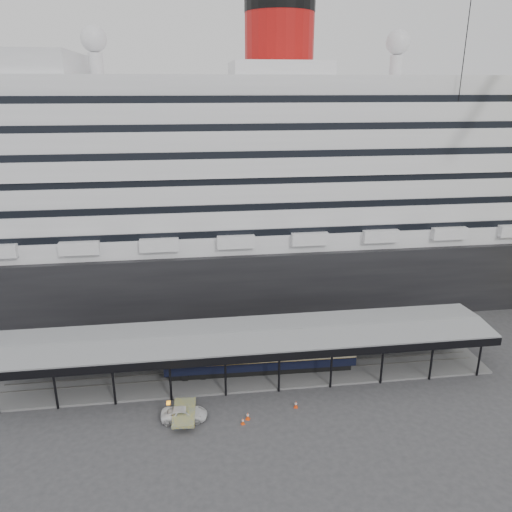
% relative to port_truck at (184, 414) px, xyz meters
% --- Properties ---
extents(ground, '(200.00, 200.00, 0.00)m').
position_rel_port_truck_xyz_m(ground, '(7.30, 2.62, -0.63)').
color(ground, '#353537').
rests_on(ground, ground).
extents(cruise_ship, '(130.00, 30.00, 43.90)m').
position_rel_port_truck_xyz_m(cruise_ship, '(7.35, 34.62, 17.72)').
color(cruise_ship, black).
rests_on(cruise_ship, ground).
extents(platform_canopy, '(56.00, 9.18, 5.30)m').
position_rel_port_truck_xyz_m(platform_canopy, '(7.30, 7.62, 1.73)').
color(platform_canopy, slate).
rests_on(platform_canopy, ground).
extents(port_truck, '(4.65, 2.34, 1.26)m').
position_rel_port_truck_xyz_m(port_truck, '(0.00, 0.00, 0.00)').
color(port_truck, white).
rests_on(port_truck, ground).
extents(pullman_carriage, '(21.94, 3.35, 21.49)m').
position_rel_port_truck_xyz_m(pullman_carriage, '(8.76, 7.62, 1.98)').
color(pullman_carriage, black).
rests_on(pullman_carriage, ground).
extents(traffic_cone_left, '(0.54, 0.54, 0.79)m').
position_rel_port_truck_xyz_m(traffic_cone_left, '(6.26, -0.85, -0.24)').
color(traffic_cone_left, '#FC460E').
rests_on(traffic_cone_left, ground).
extents(traffic_cone_mid, '(0.45, 0.45, 0.69)m').
position_rel_port_truck_xyz_m(traffic_cone_mid, '(5.69, -1.53, -0.29)').
color(traffic_cone_mid, '#F4480D').
rests_on(traffic_cone_mid, ground).
extents(traffic_cone_right, '(0.47, 0.47, 0.77)m').
position_rel_port_truck_xyz_m(traffic_cone_right, '(11.42, 0.40, -0.25)').
color(traffic_cone_right, '#ED3D0D').
rests_on(traffic_cone_right, ground).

